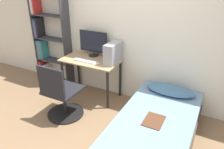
# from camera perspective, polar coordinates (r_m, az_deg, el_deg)

# --- Properties ---
(ground_plane) EXTENTS (14.00, 14.00, 0.00)m
(ground_plane) POSITION_cam_1_polar(r_m,az_deg,el_deg) (3.16, -8.85, -17.95)
(ground_plane) COLOR #846647
(wall_back) EXTENTS (8.00, 0.05, 2.50)m
(wall_back) POSITION_cam_1_polar(r_m,az_deg,el_deg) (3.76, 3.99, 11.43)
(wall_back) COLOR silver
(wall_back) RESTS_ON ground_plane
(desk) EXTENTS (1.04, 0.59, 0.73)m
(desk) POSITION_cam_1_polar(r_m,az_deg,el_deg) (3.95, -5.50, 2.33)
(desk) COLOR tan
(desk) RESTS_ON ground_plane
(bookshelf) EXTENTS (0.78, 0.25, 1.86)m
(bookshelf) POSITION_cam_1_polar(r_m,az_deg,el_deg) (4.69, -16.67, 8.22)
(bookshelf) COLOR #38383D
(bookshelf) RESTS_ON ground_plane
(office_chair) EXTENTS (0.59, 0.59, 0.93)m
(office_chair) POSITION_cam_1_polar(r_m,az_deg,el_deg) (3.55, -13.06, -5.85)
(office_chair) COLOR black
(office_chair) RESTS_ON ground_plane
(bed) EXTENTS (0.99, 1.95, 0.42)m
(bed) POSITION_cam_1_polar(r_m,az_deg,el_deg) (3.10, 11.13, -14.05)
(bed) COLOR #4C3D2D
(bed) RESTS_ON ground_plane
(pillow) EXTENTS (0.75, 0.36, 0.11)m
(pillow) POSITION_cam_1_polar(r_m,az_deg,el_deg) (3.54, 14.98, -3.87)
(pillow) COLOR teal
(pillow) RESTS_ON bed
(magazine) EXTENTS (0.24, 0.32, 0.01)m
(magazine) POSITION_cam_1_polar(r_m,az_deg,el_deg) (2.90, 10.86, -11.76)
(magazine) COLOR #56331E
(magazine) RESTS_ON bed
(monitor) EXTENTS (0.56, 0.19, 0.46)m
(monitor) POSITION_cam_1_polar(r_m,az_deg,el_deg) (4.00, -4.95, 8.26)
(monitor) COLOR black
(monitor) RESTS_ON desk
(keyboard) EXTENTS (0.43, 0.12, 0.02)m
(keyboard) POSITION_cam_1_polar(r_m,az_deg,el_deg) (3.83, -7.04, 3.57)
(keyboard) COLOR silver
(keyboard) RESTS_ON desk
(pc_tower) EXTENTS (0.17, 0.41, 0.35)m
(pc_tower) POSITION_cam_1_polar(r_m,az_deg,el_deg) (3.70, 0.31, 5.67)
(pc_tower) COLOR #99999E
(pc_tower) RESTS_ON desk
(mouse) EXTENTS (0.06, 0.09, 0.02)m
(mouse) POSITION_cam_1_polar(r_m,az_deg,el_deg) (3.69, -3.61, 2.88)
(mouse) COLOR silver
(mouse) RESTS_ON desk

